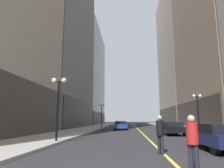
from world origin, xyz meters
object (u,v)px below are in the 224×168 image
Objects in this scene: pedestrian_in_black_coat at (160,131)px; street_lamp_right_mid at (198,104)px; street_lamp_left_near at (58,95)px; car_black at (172,128)px; street_lamp_left_far at (102,110)px; car_blue at (121,125)px; car_navy at (217,136)px; pedestrian_in_red_jacket at (192,139)px.

pedestrian_in_black_coat is 0.39× the size of street_lamp_right_mid.
street_lamp_right_mid is (12.80, 10.19, 0.00)m from street_lamp_left_near.
street_lamp_left_far reaches higher than car_black.
car_navy is at bearing -73.93° from car_blue.
car_navy is 2.66× the size of pedestrian_in_red_jacket.
car_blue is 7.62m from street_lamp_left_far.
pedestrian_in_black_coat reaches higher than car_blue.
pedestrian_in_red_jacket is 0.38× the size of street_lamp_right_mid.
pedestrian_in_black_coat is at bearing -83.18° from car_blue.
car_black is 18.43m from street_lamp_left_far.
car_black is 0.99× the size of street_lamp_left_near.
pedestrian_in_black_coat is 3.19m from pedestrian_in_red_jacket.
street_lamp_right_mid reaches higher than pedestrian_in_red_jacket.
car_blue is at bearing 106.07° from car_navy.
street_lamp_left_far is 1.00× the size of street_lamp_right_mid.
street_lamp_left_near is 23.47m from street_lamp_left_far.
car_black is at bearing -59.47° from street_lamp_left_far.
street_lamp_left_far reaches higher than pedestrian_in_red_jacket.
street_lamp_left_far is (-3.71, 6.15, 2.54)m from car_blue.
car_black is at bearing -145.24° from street_lamp_right_mid.
street_lamp_left_far is at bearing 109.96° from car_navy.
street_lamp_left_near is at bearing 165.78° from car_navy.
car_black is 0.99× the size of street_lamp_left_far.
car_black is 11.98m from pedestrian_in_black_coat.
street_lamp_left_near and street_lamp_left_far have the same top height.
car_navy is 20.50m from car_blue.
street_lamp_right_mid is at bearing 34.76° from car_black.
car_black is at bearing 80.11° from pedestrian_in_red_jacket.
car_navy is 3.48m from pedestrian_in_black_coat.
street_lamp_left_near is at bearing -90.00° from street_lamp_left_far.
pedestrian_in_red_jacket is (0.46, -3.16, -0.03)m from pedestrian_in_black_coat.
car_navy is 1.03× the size of car_black.
car_black is (-0.12, 10.12, -0.00)m from car_navy.
car_navy is 2.58× the size of pedestrian_in_black_coat.
pedestrian_in_red_jacket is at bearing -120.17° from car_navy.
car_blue is 0.91× the size of street_lamp_right_mid.
street_lamp_left_far is at bearing 90.00° from street_lamp_left_near.
car_navy and car_blue have the same top height.
street_lamp_right_mid is at bearing 38.53° from street_lamp_left_near.
car_black is 2.59× the size of pedestrian_in_red_jacket.
car_black is 1.08× the size of car_blue.
pedestrian_in_black_coat is (-3.03, -11.59, 0.30)m from car_black.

